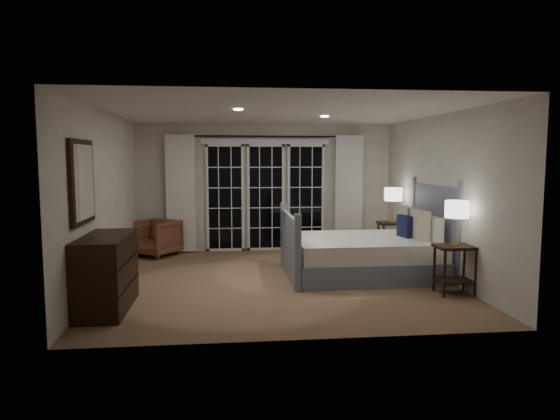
{
  "coord_description": "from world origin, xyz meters",
  "views": [
    {
      "loc": [
        -0.78,
        -7.33,
        1.84
      ],
      "look_at": [
        0.03,
        0.11,
        1.05
      ],
      "focal_mm": 32.0,
      "sensor_mm": 36.0,
      "label": 1
    }
  ],
  "objects": [
    {
      "name": "french_doors",
      "position": [
        0.0,
        2.46,
        1.09
      ],
      "size": [
        2.5,
        0.04,
        2.2
      ],
      "color": "black",
      "rests_on": "wall_back"
    },
    {
      "name": "curtain_left",
      "position": [
        -1.65,
        2.38,
        1.15
      ],
      "size": [
        0.55,
        0.1,
        2.25
      ],
      "primitive_type": "cube",
      "color": "white",
      "rests_on": "curtain_rod"
    },
    {
      "name": "wall_back",
      "position": [
        0.0,
        2.5,
        1.25
      ],
      "size": [
        5.0,
        0.02,
        2.5
      ],
      "primitive_type": "cube",
      "color": "silver",
      "rests_on": "floor"
    },
    {
      "name": "mirror",
      "position": [
        -2.47,
        -1.22,
        1.55
      ],
      "size": [
        0.05,
        0.85,
        1.0
      ],
      "color": "black",
      "rests_on": "wall_left"
    },
    {
      "name": "wall_front",
      "position": [
        0.0,
        -2.5,
        1.25
      ],
      "size": [
        5.0,
        0.02,
        2.5
      ],
      "primitive_type": "cube",
      "color": "silver",
      "rests_on": "floor"
    },
    {
      "name": "dresser",
      "position": [
        -2.23,
        -1.22,
        0.45
      ],
      "size": [
        0.54,
        1.28,
        0.9
      ],
      "color": "black",
      "rests_on": "floor"
    },
    {
      "name": "lamp_left",
      "position": [
        2.28,
        -1.02,
        1.15
      ],
      "size": [
        0.31,
        0.31,
        0.6
      ],
      "color": "tan",
      "rests_on": "nightstand_left"
    },
    {
      "name": "armchair",
      "position": [
        -2.1,
        2.1,
        0.34
      ],
      "size": [
        1.02,
        1.03,
        0.68
      ],
      "primitive_type": "imported",
      "rotation": [
        0.0,
        0.0,
        -0.61
      ],
      "color": "brown",
      "rests_on": "floor"
    },
    {
      "name": "wall_right",
      "position": [
        2.5,
        0.0,
        1.25
      ],
      "size": [
        0.02,
        5.0,
        2.5
      ],
      "primitive_type": "cube",
      "color": "silver",
      "rests_on": "floor"
    },
    {
      "name": "curtain_right",
      "position": [
        1.65,
        2.38,
        1.15
      ],
      "size": [
        0.55,
        0.1,
        2.25
      ],
      "primitive_type": "cube",
      "color": "white",
      "rests_on": "curtain_rod"
    },
    {
      "name": "floor",
      "position": [
        0.0,
        0.0,
        0.0
      ],
      "size": [
        5.0,
        5.0,
        0.0
      ],
      "primitive_type": "plane",
      "color": "#845C47",
      "rests_on": "ground"
    },
    {
      "name": "ceiling",
      "position": [
        0.0,
        0.0,
        2.5
      ],
      "size": [
        5.0,
        5.0,
        0.0
      ],
      "primitive_type": "plane",
      "rotation": [
        3.14,
        0.0,
        0.0
      ],
      "color": "silver",
      "rests_on": "wall_back"
    },
    {
      "name": "nightstand_right",
      "position": [
        2.25,
        1.45,
        0.44
      ],
      "size": [
        0.51,
        0.41,
        0.67
      ],
      "color": "black",
      "rests_on": "floor"
    },
    {
      "name": "downlight_b",
      "position": [
        -0.6,
        -0.4,
        2.49
      ],
      "size": [
        0.12,
        0.12,
        0.01
      ],
      "primitive_type": "cylinder",
      "color": "white",
      "rests_on": "ceiling"
    },
    {
      "name": "nightstand_left",
      "position": [
        2.28,
        -1.02,
        0.44
      ],
      "size": [
        0.51,
        0.41,
        0.67
      ],
      "color": "black",
      "rests_on": "floor"
    },
    {
      "name": "wall_left",
      "position": [
        -2.5,
        0.0,
        1.25
      ],
      "size": [
        0.02,
        5.0,
        2.5
      ],
      "primitive_type": "cube",
      "color": "silver",
      "rests_on": "floor"
    },
    {
      "name": "bed",
      "position": [
        1.41,
        0.19,
        0.35
      ],
      "size": [
        2.39,
        1.72,
        1.4
      ],
      "color": "slate",
      "rests_on": "floor"
    },
    {
      "name": "downlight_a",
      "position": [
        0.8,
        0.6,
        2.49
      ],
      "size": [
        0.12,
        0.12,
        0.01
      ],
      "primitive_type": "cylinder",
      "color": "white",
      "rests_on": "ceiling"
    },
    {
      "name": "curtain_rod",
      "position": [
        0.0,
        2.4,
        2.25
      ],
      "size": [
        3.5,
        0.03,
        0.03
      ],
      "primitive_type": "cylinder",
      "rotation": [
        0.0,
        1.57,
        0.0
      ],
      "color": "black",
      "rests_on": "wall_back"
    },
    {
      "name": "lamp_right",
      "position": [
        2.25,
        1.45,
        1.17
      ],
      "size": [
        0.32,
        0.32,
        0.63
      ],
      "color": "tan",
      "rests_on": "nightstand_right"
    }
  ]
}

